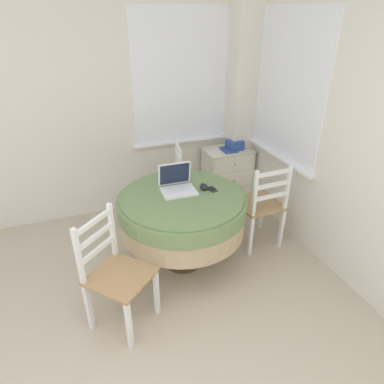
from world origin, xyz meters
The scene contains 11 objects.
corner_room_shell centered at (1.33, 1.87, 1.28)m, with size 4.54×4.78×2.55m.
round_dining_table centered at (1.02, 1.69, 0.57)m, with size 1.14×1.14×0.73m.
laptop centered at (1.01, 1.80, 0.78)m, with size 0.31×0.26×0.24m.
computer_mouse centered at (1.24, 1.73, 0.75)m, with size 0.07×0.10×0.05m.
cell_phone centered at (1.31, 1.70, 0.73)m, with size 0.07×0.12×0.01m.
dining_chair_near_back_window centered at (1.12, 2.50, 0.45)m, with size 0.50×0.49×0.92m.
dining_chair_near_right_window centered at (1.84, 1.70, 0.45)m, with size 0.42×0.43×0.92m.
dining_chair_camera_near centered at (0.33, 1.22, 0.45)m, with size 0.58×0.58×0.92m.
corner_cabinet centered at (1.96, 2.70, 0.33)m, with size 0.58×0.40×0.66m.
storage_box centered at (2.03, 2.67, 0.72)m, with size 0.19×0.16×0.11m.
book_on_cabinet centered at (1.94, 2.64, 0.68)m, with size 0.16×0.19×0.02m.
Camera 1 is at (0.18, -0.77, 2.17)m, focal length 32.00 mm.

